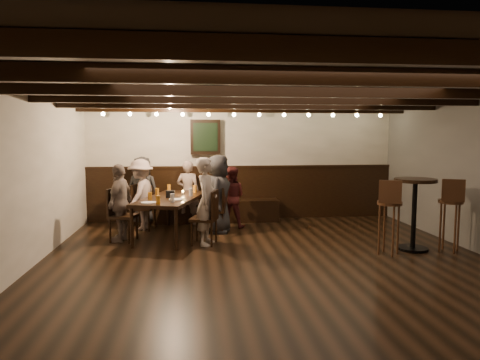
{
  "coord_description": "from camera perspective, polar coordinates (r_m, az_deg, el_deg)",
  "views": [
    {
      "loc": [
        -1.06,
        -5.55,
        1.79
      ],
      "look_at": [
        -0.31,
        1.3,
        1.07
      ],
      "focal_mm": 32.0,
      "sensor_mm": 36.0,
      "label": 1
    }
  ],
  "objects": [
    {
      "name": "person_bench_right",
      "position": [
        8.28,
        -1.23,
        -2.3
      ],
      "size": [
        0.68,
        0.59,
        1.19
      ],
      "primitive_type": "imported",
      "rotation": [
        0.0,
        0.0,
        2.87
      ],
      "color": "#501C1B",
      "rests_on": "floor"
    },
    {
      "name": "chair_right_far",
      "position": [
        7.08,
        -4.68,
        -6.38
      ],
      "size": [
        0.5,
        0.5,
        0.89
      ],
      "rotation": [
        0.0,
        0.0,
        1.3
      ],
      "color": "black",
      "rests_on": "floor"
    },
    {
      "name": "pint_b",
      "position": [
        8.16,
        -6.05,
        -1.18
      ],
      "size": [
        0.07,
        0.07,
        0.14
      ],
      "primitive_type": "cylinder",
      "color": "#BF7219",
      "rests_on": "dining_table"
    },
    {
      "name": "bar_stool_left",
      "position": [
        6.81,
        19.23,
        -5.9
      ],
      "size": [
        0.4,
        0.41,
        1.14
      ],
      "rotation": [
        0.0,
        0.0,
        -0.44
      ],
      "color": "#392112",
      "rests_on": "floor"
    },
    {
      "name": "pint_g",
      "position": [
        6.86,
        -10.86,
        -2.63
      ],
      "size": [
        0.07,
        0.07,
        0.14
      ],
      "primitive_type": "cylinder",
      "color": "#BF7219",
      "rests_on": "dining_table"
    },
    {
      "name": "condiment_caddy",
      "position": [
        7.57,
        -9.27,
        -1.87
      ],
      "size": [
        0.15,
        0.1,
        0.12
      ],
      "primitive_type": "cube",
      "color": "black",
      "rests_on": "dining_table"
    },
    {
      "name": "candle",
      "position": [
        7.87,
        -7.63,
        -1.8
      ],
      "size": [
        0.05,
        0.05,
        0.05
      ],
      "primitive_type": "cylinder",
      "color": "beige",
      "rests_on": "dining_table"
    },
    {
      "name": "pint_c",
      "position": [
        7.81,
        -11.01,
        -1.59
      ],
      "size": [
        0.07,
        0.07,
        0.14
      ],
      "primitive_type": "cylinder",
      "color": "#BF7219",
      "rests_on": "dining_table"
    },
    {
      "name": "person_bench_centre",
      "position": [
        8.63,
        -6.94,
        -1.66
      ],
      "size": [
        0.54,
        0.42,
        1.29
      ],
      "primitive_type": "imported",
      "rotation": [
        0.0,
        0.0,
        2.87
      ],
      "color": "gray",
      "rests_on": "floor"
    },
    {
      "name": "dining_table",
      "position": [
        7.64,
        -9.13,
        -2.69
      ],
      "size": [
        1.31,
        2.03,
        0.7
      ],
      "rotation": [
        0.0,
        0.0,
        -0.27
      ],
      "color": "black",
      "rests_on": "floor"
    },
    {
      "name": "plate_far",
      "position": [
        7.29,
        -8.54,
        -2.58
      ],
      "size": [
        0.24,
        0.24,
        0.01
      ],
      "primitive_type": "cylinder",
      "color": "white",
      "rests_on": "dining_table"
    },
    {
      "name": "bar_stool_right",
      "position": [
        7.34,
        26.16,
        -5.35
      ],
      "size": [
        0.4,
        0.41,
        1.14
      ],
      "rotation": [
        0.0,
        0.0,
        -0.41
      ],
      "color": "#392112",
      "rests_on": "floor"
    },
    {
      "name": "chair_left_far",
      "position": [
        7.55,
        -15.38,
        -5.79
      ],
      "size": [
        0.51,
        0.51,
        0.9
      ],
      "rotation": [
        0.0,
        0.0,
        -1.84
      ],
      "color": "black",
      "rests_on": "floor"
    },
    {
      "name": "chair_right_near",
      "position": [
        7.94,
        -3.12,
        -5.11
      ],
      "size": [
        0.48,
        0.48,
        0.85
      ],
      "rotation": [
        0.0,
        0.0,
        1.3
      ],
      "color": "black",
      "rests_on": "floor"
    },
    {
      "name": "high_top_table",
      "position": [
        7.16,
        22.24,
        -2.89
      ],
      "size": [
        0.63,
        0.63,
        1.12
      ],
      "color": "black",
      "rests_on": "floor"
    },
    {
      "name": "room",
      "position": [
        7.83,
        -0.59,
        0.75
      ],
      "size": [
        7.0,
        7.0,
        7.0
      ],
      "color": "black",
      "rests_on": "ground"
    },
    {
      "name": "pint_d",
      "position": [
        7.72,
        -6.57,
        -1.6
      ],
      "size": [
        0.07,
        0.07,
        0.14
      ],
      "primitive_type": "cylinder",
      "color": "silver",
      "rests_on": "dining_table"
    },
    {
      "name": "plate_near",
      "position": [
        7.03,
        -12.11,
        -2.96
      ],
      "size": [
        0.24,
        0.24,
        0.01
      ],
      "primitive_type": "cylinder",
      "color": "white",
      "rests_on": "dining_table"
    },
    {
      "name": "person_left_far",
      "position": [
        7.5,
        -15.68,
        -2.92
      ],
      "size": [
        0.51,
        0.83,
        1.31
      ],
      "primitive_type": "imported",
      "rotation": [
        0.0,
        0.0,
        -1.84
      ],
      "color": "slate",
      "rests_on": "floor"
    },
    {
      "name": "chair_left_near",
      "position": [
        8.36,
        -12.8,
        -4.67
      ],
      "size": [
        0.48,
        0.48,
        0.86
      ],
      "rotation": [
        0.0,
        0.0,
        -1.84
      ],
      "color": "black",
      "rests_on": "floor"
    },
    {
      "name": "pint_f",
      "position": [
        7.04,
        -9.02,
        -2.37
      ],
      "size": [
        0.07,
        0.07,
        0.14
      ],
      "primitive_type": "cylinder",
      "color": "silver",
      "rests_on": "dining_table"
    },
    {
      "name": "person_bench_left",
      "position": [
        8.78,
        -12.87,
        -1.39
      ],
      "size": [
        0.76,
        0.6,
        1.37
      ],
      "primitive_type": "imported",
      "rotation": [
        0.0,
        0.0,
        2.87
      ],
      "color": "#242527",
      "rests_on": "floor"
    },
    {
      "name": "pint_a",
      "position": [
        8.37,
        -9.46,
        -1.06
      ],
      "size": [
        0.07,
        0.07,
        0.14
      ],
      "primitive_type": "cylinder",
      "color": "#BF7219",
      "rests_on": "dining_table"
    },
    {
      "name": "pint_e",
      "position": [
        7.27,
        -11.91,
        -2.16
      ],
      "size": [
        0.07,
        0.07,
        0.14
      ],
      "primitive_type": "cylinder",
      "color": "#BF7219",
      "rests_on": "dining_table"
    },
    {
      "name": "person_right_near",
      "position": [
        7.86,
        -2.91,
        -1.85
      ],
      "size": [
        0.63,
        0.8,
        1.43
      ],
      "primitive_type": "imported",
      "rotation": [
        0.0,
        0.0,
        1.3
      ],
      "color": "#272729",
      "rests_on": "floor"
    },
    {
      "name": "person_right_far",
      "position": [
        6.99,
        -4.46,
        -2.84
      ],
      "size": [
        0.47,
        0.6,
        1.43
      ],
      "primitive_type": "imported",
      "rotation": [
        0.0,
        0.0,
        1.3
      ],
      "color": "#A09487",
      "rests_on": "floor"
    },
    {
      "name": "person_left_near",
      "position": [
        8.31,
        -13.07,
        -1.89
      ],
      "size": [
        0.71,
        0.97,
        1.34
      ],
      "primitive_type": "imported",
      "rotation": [
        0.0,
        0.0,
        -1.84
      ],
      "color": "gray",
      "rests_on": "floor"
    }
  ]
}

